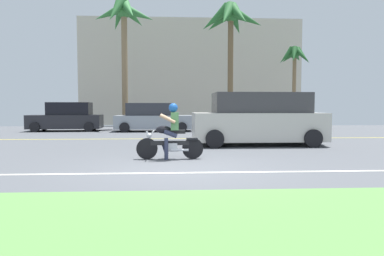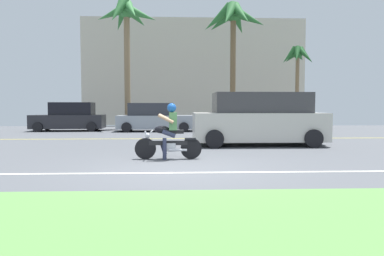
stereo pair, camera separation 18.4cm
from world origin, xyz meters
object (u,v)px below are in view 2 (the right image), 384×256
(parked_car_1, at_px, (155,118))
(palm_tree_2, at_px, (233,23))
(parked_car_0, at_px, (70,118))
(palm_tree_1, at_px, (298,60))
(palm_tree_0, at_px, (127,21))
(suv_nearby, at_px, (259,120))
(motorcyclist, at_px, (169,136))

(parked_car_1, relative_size, palm_tree_2, 0.55)
(parked_car_0, distance_m, palm_tree_2, 11.81)
(parked_car_0, height_order, palm_tree_1, palm_tree_1)
(parked_car_1, bearing_deg, palm_tree_0, 130.19)
(palm_tree_0, bearing_deg, suv_nearby, -56.90)
(parked_car_0, xyz_separation_m, palm_tree_0, (3.18, 1.68, 6.09))
(parked_car_1, relative_size, palm_tree_1, 0.80)
(palm_tree_2, bearing_deg, parked_car_0, -169.83)
(suv_nearby, height_order, palm_tree_1, palm_tree_1)
(parked_car_0, distance_m, palm_tree_0, 7.07)
(parked_car_0, bearing_deg, palm_tree_1, 11.64)
(palm_tree_1, bearing_deg, parked_car_0, -168.36)
(motorcyclist, relative_size, parked_car_0, 0.43)
(palm_tree_1, xyz_separation_m, palm_tree_2, (-4.76, -1.25, 2.18))
(palm_tree_0, relative_size, palm_tree_1, 1.48)
(parked_car_1, relative_size, palm_tree_0, 0.54)
(palm_tree_0, xyz_separation_m, palm_tree_2, (6.80, 0.11, -0.03))
(suv_nearby, relative_size, parked_car_0, 1.19)
(parked_car_0, bearing_deg, palm_tree_2, 10.17)
(parked_car_0, xyz_separation_m, parked_car_1, (5.06, -0.55, -0.02))
(palm_tree_0, bearing_deg, palm_tree_2, 0.96)
(parked_car_0, relative_size, parked_car_1, 0.94)
(motorcyclist, height_order, suv_nearby, suv_nearby)
(parked_car_1, height_order, palm_tree_0, palm_tree_0)
(palm_tree_1, relative_size, palm_tree_2, 0.69)
(suv_nearby, relative_size, parked_car_1, 1.12)
(palm_tree_1, bearing_deg, parked_car_1, -159.70)
(parked_car_0, relative_size, palm_tree_0, 0.51)
(motorcyclist, relative_size, palm_tree_2, 0.22)
(parked_car_0, distance_m, palm_tree_1, 15.54)
(parked_car_1, bearing_deg, suv_nearby, -59.30)
(parked_car_0, relative_size, palm_tree_2, 0.52)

